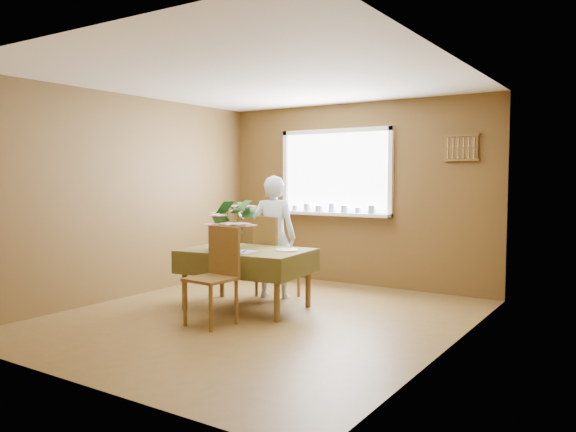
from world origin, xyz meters
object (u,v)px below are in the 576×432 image
Objects in this scene: flower_bouquet at (234,221)px; chair_far at (272,254)px; chair_near at (217,271)px; dining_table at (247,256)px; seated_woman at (274,237)px.

chair_far is at bearing 95.01° from flower_bouquet.
flower_bouquet is (0.07, -0.84, 0.46)m from chair_far.
chair_far reaches higher than chair_near.
chair_far is at bearing 91.88° from dining_table.
chair_far is 1.33m from chair_near.
chair_far is at bearing 4.56° from seated_woman.
chair_near is at bearing -72.32° from flower_bouquet.
chair_far reaches higher than dining_table.
flower_bouquet reaches higher than dining_table.
chair_near is (0.22, -1.31, -0.01)m from chair_far.
chair_far is 1.03× the size of chair_near.
seated_woman reaches higher than chair_far.
chair_near is 1.66× the size of flower_bouquet.
flower_bouquet is at bearing 75.92° from seated_woman.
chair_far is at bearing 104.04° from chair_near.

